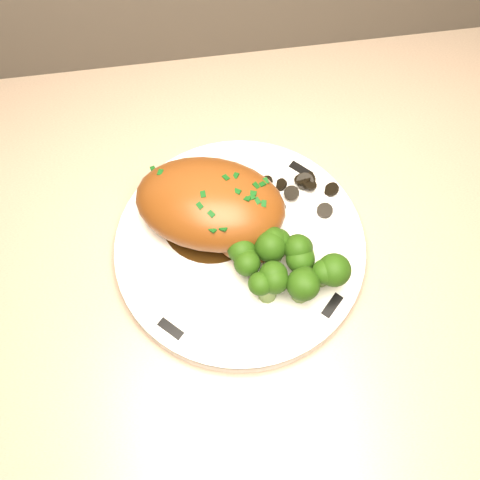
{
  "coord_description": "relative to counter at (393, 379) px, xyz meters",
  "views": [
    {
      "loc": [
        -0.51,
        1.48,
        1.47
      ],
      "look_at": [
        -0.47,
        1.72,
        0.96
      ],
      "focal_mm": 45.0,
      "sensor_mm": 36.0,
      "label": 1
    }
  ],
  "objects": [
    {
      "name": "rim_accent_1",
      "position": [
        -0.33,
        0.13,
        0.48
      ],
      "size": [
        0.02,
        0.02,
        0.0
      ],
      "primitive_type": "cube",
      "rotation": [
        0.0,
        0.0,
        3.93
      ],
      "color": "black",
      "rests_on": "plate"
    },
    {
      "name": "rim_accent_3",
      "position": [
        -0.18,
        -0.02,
        0.48
      ],
      "size": [
        0.02,
        0.02,
        0.0
      ],
      "primitive_type": "cube",
      "rotation": [
        0.0,
        0.0,
        7.08
      ],
      "color": "black",
      "rests_on": "plate"
    },
    {
      "name": "chicken_breast",
      "position": [
        -0.27,
        0.08,
        0.51
      ],
      "size": [
        0.17,
        0.14,
        0.06
      ],
      "rotation": [
        0.0,
        0.0,
        -0.33
      ],
      "color": "brown",
      "rests_on": "plate"
    },
    {
      "name": "rim_accent_2",
      "position": [
        -0.32,
        -0.02,
        0.48
      ],
      "size": [
        0.02,
        0.02,
        0.0
      ],
      "primitive_type": "cube",
      "rotation": [
        0.0,
        0.0,
        5.51
      ],
      "color": "black",
      "rests_on": "plate"
    },
    {
      "name": "gravy_pool",
      "position": [
        -0.27,
        0.09,
        0.48
      ],
      "size": [
        0.1,
        0.1,
        0.0
      ],
      "primitive_type": "cylinder",
      "color": "#321E09",
      "rests_on": "plate"
    },
    {
      "name": "broccoli_florets",
      "position": [
        -0.21,
        0.02,
        0.5
      ],
      "size": [
        0.09,
        0.07,
        0.04
      ],
      "rotation": [
        0.0,
        0.0,
        -0.12
      ],
      "color": "#5B7B34",
      "rests_on": "plate"
    },
    {
      "name": "rim_accent_0",
      "position": [
        -0.18,
        0.13,
        0.48
      ],
      "size": [
        0.02,
        0.02,
        0.0
      ],
      "primitive_type": "cube",
      "rotation": [
        0.0,
        0.0,
        2.36
      ],
      "color": "black",
      "rests_on": "plate"
    },
    {
      "name": "mushroom_pile",
      "position": [
        -0.19,
        0.1,
        0.49
      ],
      "size": [
        0.07,
        0.05,
        0.02
      ],
      "color": "black",
      "rests_on": "plate"
    },
    {
      "name": "plate",
      "position": [
        -0.25,
        0.05,
        0.47
      ],
      "size": [
        0.3,
        0.3,
        0.02
      ],
      "primitive_type": "cylinder",
      "rotation": [
        0.0,
        0.0,
        -0.3
      ],
      "color": "white",
      "rests_on": "counter"
    },
    {
      "name": "counter",
      "position": [
        0.0,
        0.0,
        0.0
      ],
      "size": [
        2.17,
        0.72,
        1.06
      ],
      "color": "brown",
      "rests_on": "ground"
    }
  ]
}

